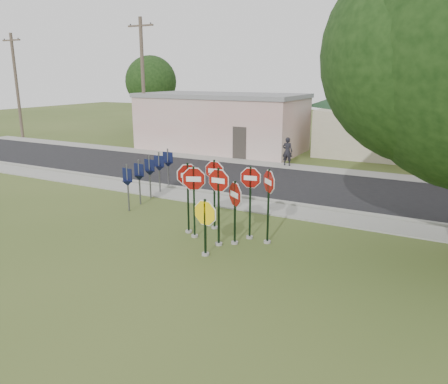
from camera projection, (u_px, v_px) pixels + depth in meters
The scene contains 20 objects.
ground at pixel (201, 254), 13.91m from camera, with size 120.00×120.00×0.00m, color #3B4F1D.
sidewalk_near at pixel (267, 208), 18.59m from camera, with size 60.00×1.60×0.06m, color gray.
road at pixel (301, 186), 22.42m from camera, with size 60.00×7.00×0.04m, color black.
sidewalk_far at pixel (324, 170), 26.08m from camera, with size 60.00×1.60×0.06m, color gray.
curb at pixel (276, 201), 19.43m from camera, with size 60.00×0.20×0.14m, color gray.
stop_sign_center at pixel (219, 196), 14.20m from camera, with size 1.04×0.24×2.75m.
stop_sign_yellow at pixel (205, 221), 13.52m from camera, with size 1.12×0.24×1.96m.
stop_sign_left at pixel (194, 191), 14.94m from camera, with size 1.02×0.46×2.65m.
stop_sign_right at pixel (235, 204), 14.38m from camera, with size 0.93×0.69×2.30m.
stop_sign_back_right at pixel (250, 193), 14.82m from camera, with size 0.97×0.24×2.66m.
stop_sign_back_left at pixel (214, 185), 15.80m from camera, with size 0.98×0.24×2.68m.
stop_sign_far_right at pixel (268, 196), 14.40m from camera, with size 0.79×0.73×2.67m.
stop_sign_far_left at pixel (188, 188), 15.38m from camera, with size 0.74×0.78×2.67m.
route_sign_row at pixel (150, 172), 19.88m from camera, with size 1.43×4.63×2.00m.
building_stucco at pixel (221, 121), 32.78m from camera, with size 12.20×6.20×4.20m.
building_house at pixel (385, 102), 30.79m from camera, with size 11.60×11.60×6.20m.
utility_pole_near at pixel (143, 83), 31.94m from camera, with size 2.20×0.26×9.50m.
utility_pole_far at pixel (17, 84), 38.38m from camera, with size 2.20×0.26×9.00m.
bg_tree_left at pixel (151, 82), 42.19m from camera, with size 4.90×4.90×7.35m.
pedestrian at pixel (287, 151), 27.01m from camera, with size 0.64×0.42×1.76m, color black.
Camera 1 is at (6.75, -11.04, 5.52)m, focal length 35.00 mm.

